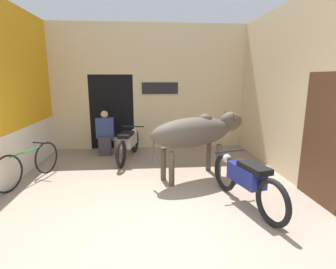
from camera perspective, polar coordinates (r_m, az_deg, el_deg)
ground_plane at (r=3.63m, az=-2.56°, el=-21.40°), size 30.00×30.00×0.00m
wall_left_shopfront at (r=5.89m, az=-32.21°, el=7.14°), size 0.25×4.46×3.46m
wall_back_with_doorway at (r=7.75m, az=-6.93°, el=8.34°), size 5.41×0.93×3.46m
wall_right_with_door at (r=5.95m, az=24.54°, el=8.27°), size 0.22×4.46×3.46m
cow at (r=5.28m, az=6.41°, el=0.57°), size 2.18×1.32×1.35m
motorcycle_near at (r=4.37m, az=16.58°, el=-9.27°), size 0.68×1.88×0.78m
motorcycle_far at (r=6.61m, az=-8.61°, el=-1.71°), size 0.62×1.90×0.76m
bicycle at (r=5.82m, az=-28.02°, el=-5.76°), size 0.64×1.61×0.70m
shopkeeper_seated at (r=7.08m, az=-13.56°, el=0.44°), size 0.45×0.33×1.17m
plastic_stool at (r=7.30m, az=-10.69°, el=-2.20°), size 0.36×0.36×0.39m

